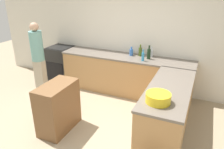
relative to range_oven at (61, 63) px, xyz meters
name	(u,v)px	position (x,y,z in m)	size (l,w,h in m)	color
ground_plane	(91,132)	(1.91, -1.80, -0.47)	(14.00, 14.00, 0.00)	tan
wall_back	(132,36)	(1.91, 0.33, 0.88)	(8.00, 0.06, 2.70)	silver
counter_back	(126,74)	(1.91, -0.02, 0.00)	(3.19, 0.68, 0.94)	tan
counter_peninsula	(167,111)	(3.16, -1.29, 0.00)	(0.69, 1.92, 0.94)	tan
range_oven	(61,63)	(0.00, 0.00, 0.00)	(0.63, 0.61, 0.95)	black
island_table	(58,107)	(1.32, -1.93, -0.02)	(0.44, 0.81, 0.90)	brown
mixing_bowl	(158,98)	(3.09, -1.88, 0.54)	(0.36, 0.36, 0.14)	yellow
dish_soap_bottle	(143,56)	(2.37, -0.19, 0.57)	(0.06, 0.06, 0.26)	#338CBF
wine_bottle_dark	(149,54)	(2.45, 0.00, 0.59)	(0.08, 0.08, 0.31)	black
vinegar_bottle_clear	(152,53)	(2.47, 0.17, 0.56)	(0.07, 0.07, 0.24)	silver
olive_oil_bottle	(140,51)	(2.21, 0.14, 0.57)	(0.08, 0.08, 0.27)	#475B1E
water_bottle_blue	(131,52)	(2.00, 0.09, 0.55)	(0.09, 0.09, 0.21)	#386BB7
person_by_range	(38,55)	(-0.01, -0.84, 0.48)	(0.29, 0.29, 1.72)	#ADA38E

